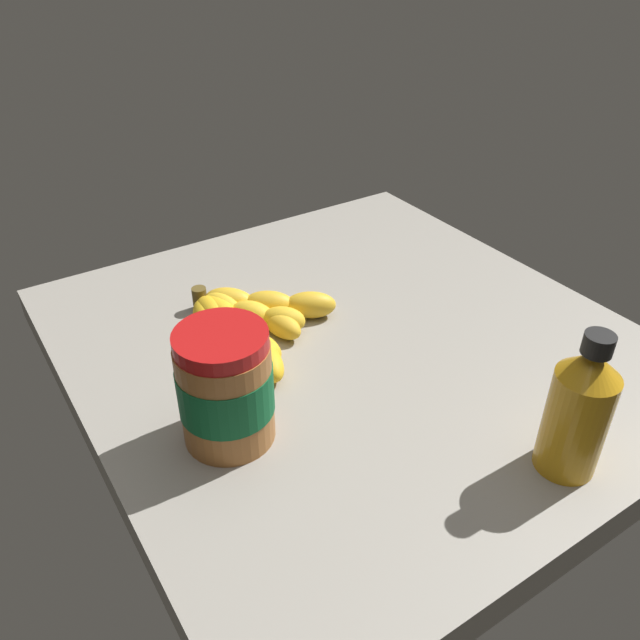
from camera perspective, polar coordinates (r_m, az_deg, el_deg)
ground_plane at (r=84.12cm, az=2.88°, el=-2.90°), size 72.82×67.91×4.43cm
banana_bunch at (r=83.65cm, az=-6.65°, el=-0.05°), size 22.04×19.19×3.67cm
peanut_butter_jar at (r=65.53cm, az=-8.44°, el=-5.98°), size 9.83×9.83×13.12cm
honey_bottle at (r=65.84cm, az=22.10°, el=-7.48°), size 6.03×6.03×15.98cm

